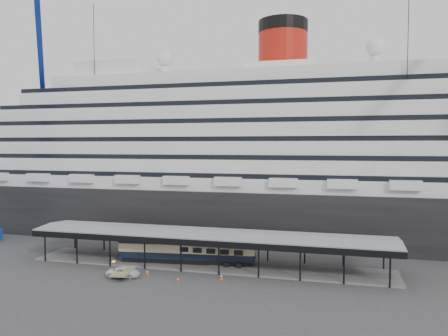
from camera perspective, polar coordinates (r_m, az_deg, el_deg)
The scene contains 8 objects.
ground at distance 64.46m, azimuth -3.45°, elevation -13.76°, with size 200.00×200.00×0.00m, color #363639.
cruise_ship at distance 92.66m, azimuth 2.72°, elevation 2.86°, with size 130.00×30.00×43.90m.
platform_canopy at distance 68.44m, azimuth -2.13°, elevation -10.71°, with size 56.00×9.18×5.30m.
port_truck at distance 64.75m, azimuth -12.99°, elevation -13.15°, with size 2.15×4.66×1.30m, color silver.
pullman_carriage at distance 69.43m, azimuth -4.85°, elevation -10.36°, with size 21.52×5.04×20.96m.
traffic_cone_left at distance 65.28m, azimuth -9.99°, elevation -13.25°, with size 0.49×0.49×0.73m.
traffic_cone_mid at distance 61.42m, azimuth -6.05°, elevation -14.30°, with size 0.40×0.40×0.67m.
traffic_cone_right at distance 62.14m, azimuth -0.32°, elevation -14.01°, with size 0.53×0.53×0.81m.
Camera 1 is at (19.25, -58.64, 18.58)m, focal length 35.00 mm.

